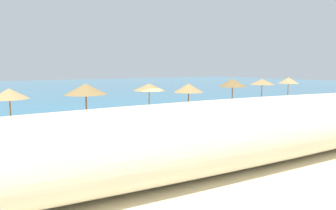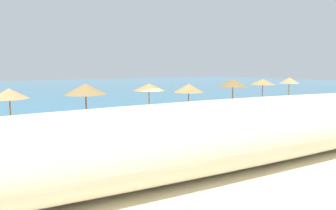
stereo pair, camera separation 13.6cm
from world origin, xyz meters
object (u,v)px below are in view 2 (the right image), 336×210
at_px(beach_umbrella_7, 263,82).
at_px(lounge_chair_1, 149,119).
at_px(beach_umbrella_8, 289,80).
at_px(lounge_chair_0, 295,103).
at_px(beach_umbrella_2, 9,94).
at_px(beach_umbrella_4, 149,87).
at_px(beach_umbrella_6, 233,83).
at_px(beach_umbrella_5, 189,88).
at_px(beach_umbrella_3, 86,89).
at_px(lounge_chair_2, 192,114).

relative_size(beach_umbrella_7, lounge_chair_1, 1.75).
relative_size(beach_umbrella_8, lounge_chair_1, 1.79).
distance_m(beach_umbrella_7, lounge_chair_0, 4.58).
relative_size(beach_umbrella_2, beach_umbrella_8, 0.96).
height_order(beach_umbrella_4, lounge_chair_1, beach_umbrella_4).
distance_m(beach_umbrella_6, beach_umbrella_7, 3.81).
xyz_separation_m(beach_umbrella_2, beach_umbrella_8, (24.78, 0.06, 0.11)).
bearing_deg(lounge_chair_1, lounge_chair_0, -86.15).
height_order(beach_umbrella_6, lounge_chair_0, beach_umbrella_6).
bearing_deg(beach_umbrella_5, beach_umbrella_8, -0.70).
height_order(beach_umbrella_2, beach_umbrella_3, beach_umbrella_3).
xyz_separation_m(beach_umbrella_7, lounge_chair_2, (-8.46, -0.41, -2.20)).
bearing_deg(beach_umbrella_3, lounge_chair_1, -12.37).
xyz_separation_m(beach_umbrella_3, lounge_chair_2, (8.03, -0.49, -2.19)).
height_order(beach_umbrella_5, lounge_chair_1, beach_umbrella_5).
bearing_deg(beach_umbrella_7, beach_umbrella_5, 178.59).
bearing_deg(beach_umbrella_4, lounge_chair_2, -3.30).
relative_size(beach_umbrella_2, beach_umbrella_3, 0.96).
distance_m(lounge_chair_1, lounge_chair_2, 4.05).
relative_size(beach_umbrella_2, beach_umbrella_5, 1.05).
bearing_deg(beach_umbrella_7, lounge_chair_0, -11.28).
xyz_separation_m(beach_umbrella_8, lounge_chair_1, (-16.56, -0.85, -2.15)).
relative_size(beach_umbrella_2, lounge_chair_2, 1.67).
bearing_deg(beach_umbrella_8, lounge_chair_0, -96.73).
relative_size(beach_umbrella_3, lounge_chair_2, 1.75).
xyz_separation_m(beach_umbrella_5, lounge_chair_1, (-4.12, -1.00, -1.87)).
distance_m(beach_umbrella_5, lounge_chair_1, 4.63).
bearing_deg(beach_umbrella_3, beach_umbrella_2, -178.74).
height_order(beach_umbrella_2, beach_umbrella_6, beach_umbrella_6).
height_order(beach_umbrella_3, lounge_chair_2, beach_umbrella_3).
relative_size(beach_umbrella_4, lounge_chair_1, 1.72).
relative_size(beach_umbrella_2, lounge_chair_0, 1.75).
bearing_deg(beach_umbrella_4, lounge_chair_1, -121.46).
bearing_deg(beach_umbrella_7, beach_umbrella_6, 179.86).
height_order(beach_umbrella_4, beach_umbrella_5, beach_umbrella_4).
xyz_separation_m(beach_umbrella_2, lounge_chair_2, (12.25, -0.40, -2.11)).
relative_size(beach_umbrella_5, beach_umbrella_6, 0.90).
relative_size(beach_umbrella_4, beach_umbrella_7, 0.98).
height_order(beach_umbrella_4, beach_umbrella_8, beach_umbrella_8).
distance_m(beach_umbrella_4, lounge_chair_0, 16.24).
distance_m(beach_umbrella_2, beach_umbrella_8, 24.78).
bearing_deg(lounge_chair_2, beach_umbrella_3, 91.17).
bearing_deg(beach_umbrella_2, beach_umbrella_6, 0.07).
distance_m(beach_umbrella_2, beach_umbrella_3, 4.22).
height_order(beach_umbrella_5, beach_umbrella_8, beach_umbrella_8).
bearing_deg(beach_umbrella_4, beach_umbrella_3, 176.34).
height_order(beach_umbrella_2, beach_umbrella_7, beach_umbrella_7).
relative_size(lounge_chair_1, lounge_chair_2, 0.97).
height_order(beach_umbrella_5, beach_umbrella_7, beach_umbrella_7).
relative_size(beach_umbrella_4, beach_umbrella_5, 1.05).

